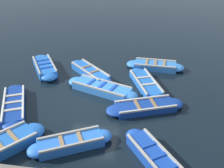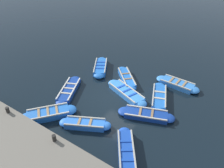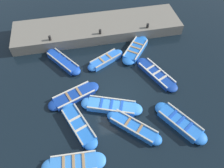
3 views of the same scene
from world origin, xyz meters
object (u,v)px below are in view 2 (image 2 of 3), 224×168
(boat_outer_left, at_px, (177,84))
(bollard_north, at_px, (7,110))
(boat_tucked, at_px, (146,115))
(boat_bow_out, at_px, (69,90))
(boat_near_quay, at_px, (127,78))
(boat_end_of_row, at_px, (126,153))
(bollard_mid_north, at_px, (54,138))
(boat_drifting, at_px, (126,93))
(boat_far_corner, at_px, (48,114))
(boat_inner_gap, at_px, (85,124))
(boat_centre, at_px, (159,97))
(boat_broadside, at_px, (100,67))

(boat_outer_left, distance_m, bollard_north, 11.54)
(boat_tucked, bearing_deg, bollard_north, -51.76)
(boat_bow_out, height_order, bollard_north, bollard_north)
(boat_outer_left, bearing_deg, boat_tucked, -5.32)
(boat_near_quay, relative_size, boat_end_of_row, 0.91)
(boat_outer_left, bearing_deg, boat_near_quay, -68.05)
(boat_end_of_row, distance_m, bollard_mid_north, 3.65)
(boat_outer_left, height_order, boat_near_quay, boat_near_quay)
(boat_bow_out, bearing_deg, boat_drifting, 119.19)
(boat_far_corner, relative_size, boat_inner_gap, 1.08)
(boat_near_quay, bearing_deg, boat_outer_left, 111.95)
(boat_centre, distance_m, boat_far_corner, 7.35)
(boat_inner_gap, bearing_deg, boat_broadside, -151.03)
(boat_bow_out, distance_m, bollard_north, 4.40)
(boat_tucked, xyz_separation_m, boat_inner_gap, (2.76, -2.55, 0.03))
(boat_bow_out, bearing_deg, boat_broadside, -178.70)
(boat_near_quay, bearing_deg, boat_end_of_row, 30.75)
(boat_broadside, distance_m, bollard_north, 8.22)
(boat_bow_out, bearing_deg, bollard_mid_north, 36.69)
(boat_centre, xyz_separation_m, boat_near_quay, (-0.79, -3.06, 0.03))
(boat_end_of_row, bearing_deg, boat_bow_out, -111.56)
(boat_end_of_row, height_order, bollard_north, bollard_north)
(boat_tucked, distance_m, bollard_north, 8.12)
(boat_far_corner, bearing_deg, boat_centre, 138.15)
(boat_broadside, distance_m, boat_inner_gap, 6.77)
(boat_far_corner, height_order, bollard_mid_north, bollard_mid_north)
(boat_inner_gap, bearing_deg, bollard_mid_north, -0.21)
(boat_centre, distance_m, boat_drifting, 2.27)
(boat_centre, xyz_separation_m, boat_far_corner, (5.48, -4.91, 0.04))
(boat_tucked, distance_m, boat_drifting, 2.52)
(boat_broadside, xyz_separation_m, bollard_north, (8.16, -0.51, 0.82))
(boat_near_quay, distance_m, boat_end_of_row, 7.10)
(boat_end_of_row, xyz_separation_m, bollard_north, (1.81, -6.84, 0.82))
(boat_inner_gap, distance_m, bollard_north, 4.48)
(boat_bow_out, distance_m, boat_near_quay, 4.48)
(boat_bow_out, bearing_deg, boat_near_quay, 144.23)
(bollard_mid_north, bearing_deg, boat_far_corner, -124.19)
(boat_inner_gap, height_order, boat_end_of_row, boat_end_of_row)
(boat_tucked, bearing_deg, boat_near_quay, -132.97)
(boat_centre, height_order, boat_far_corner, boat_far_corner)
(boat_tucked, relative_size, bollard_north, 10.19)
(boat_outer_left, bearing_deg, boat_centre, -11.99)
(boat_near_quay, xyz_separation_m, boat_end_of_row, (6.10, 3.63, 0.01))
(boat_far_corner, height_order, boat_broadside, boat_broadside)
(boat_bow_out, height_order, boat_near_quay, boat_near_quay)
(boat_bow_out, xyz_separation_m, boat_near_quay, (-3.63, 2.62, 0.04))
(boat_far_corner, distance_m, boat_end_of_row, 5.48)
(boat_near_quay, height_order, boat_inner_gap, boat_near_quay)
(boat_tucked, relative_size, boat_broadside, 1.04)
(boat_centre, relative_size, boat_drifting, 0.93)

